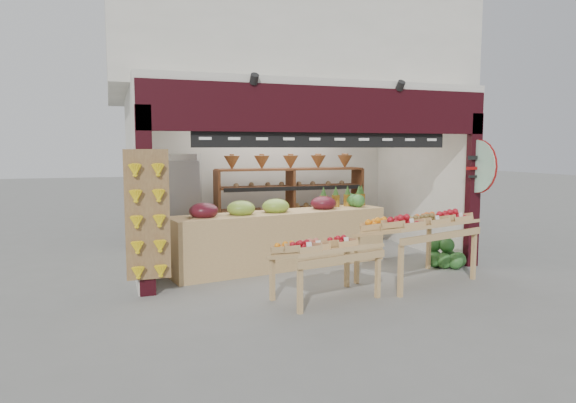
{
  "coord_description": "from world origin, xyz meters",
  "views": [
    {
      "loc": [
        -3.2,
        -8.37,
        2.07
      ],
      "look_at": [
        -0.36,
        -0.2,
        1.16
      ],
      "focal_mm": 32.0,
      "sensor_mm": 36.0,
      "label": 1
    }
  ],
  "objects_px": {
    "back_shelving": "(291,191)",
    "mid_counter": "(281,237)",
    "cardboard_stack": "(199,255)",
    "watermelon_pile": "(444,255)",
    "display_table_right": "(417,225)",
    "display_table_left": "(318,250)",
    "refrigerator": "(180,205)"
  },
  "relations": [
    {
      "from": "back_shelving",
      "to": "mid_counter",
      "type": "xyz_separation_m",
      "value": [
        -0.75,
        -1.6,
        -0.65
      ]
    },
    {
      "from": "cardboard_stack",
      "to": "watermelon_pile",
      "type": "bearing_deg",
      "value": -17.13
    },
    {
      "from": "display_table_right",
      "to": "back_shelving",
      "type": "bearing_deg",
      "value": 106.36
    },
    {
      "from": "cardboard_stack",
      "to": "display_table_left",
      "type": "relative_size",
      "value": 0.62
    },
    {
      "from": "refrigerator",
      "to": "display_table_left",
      "type": "xyz_separation_m",
      "value": [
        1.38,
        -3.55,
        -0.29
      ]
    },
    {
      "from": "back_shelving",
      "to": "refrigerator",
      "type": "relative_size",
      "value": 1.59
    },
    {
      "from": "refrigerator",
      "to": "cardboard_stack",
      "type": "bearing_deg",
      "value": -67.6
    },
    {
      "from": "cardboard_stack",
      "to": "display_table_left",
      "type": "height_order",
      "value": "display_table_left"
    },
    {
      "from": "back_shelving",
      "to": "display_table_left",
      "type": "xyz_separation_m",
      "value": [
        -0.87,
        -3.56,
        -0.49
      ]
    },
    {
      "from": "back_shelving",
      "to": "display_table_right",
      "type": "bearing_deg",
      "value": -73.64
    },
    {
      "from": "watermelon_pile",
      "to": "mid_counter",
      "type": "bearing_deg",
      "value": 161.83
    },
    {
      "from": "back_shelving",
      "to": "watermelon_pile",
      "type": "relative_size",
      "value": 4.63
    },
    {
      "from": "back_shelving",
      "to": "mid_counter",
      "type": "distance_m",
      "value": 1.88
    },
    {
      "from": "cardboard_stack",
      "to": "display_table_right",
      "type": "distance_m",
      "value": 3.67
    },
    {
      "from": "cardboard_stack",
      "to": "display_table_left",
      "type": "bearing_deg",
      "value": -62.09
    },
    {
      "from": "mid_counter",
      "to": "display_table_left",
      "type": "distance_m",
      "value": 1.97
    },
    {
      "from": "mid_counter",
      "to": "display_table_right",
      "type": "relative_size",
      "value": 1.99
    },
    {
      "from": "refrigerator",
      "to": "display_table_right",
      "type": "distance_m",
      "value": 4.5
    },
    {
      "from": "cardboard_stack",
      "to": "back_shelving",
      "type": "bearing_deg",
      "value": 30.49
    },
    {
      "from": "refrigerator",
      "to": "cardboard_stack",
      "type": "relative_size",
      "value": 2.04
    },
    {
      "from": "cardboard_stack",
      "to": "watermelon_pile",
      "type": "distance_m",
      "value": 4.26
    },
    {
      "from": "display_table_right",
      "to": "mid_counter",
      "type": "bearing_deg",
      "value": 136.62
    },
    {
      "from": "mid_counter",
      "to": "display_table_left",
      "type": "height_order",
      "value": "mid_counter"
    },
    {
      "from": "back_shelving",
      "to": "mid_counter",
      "type": "relative_size",
      "value": 0.79
    },
    {
      "from": "display_table_left",
      "to": "back_shelving",
      "type": "bearing_deg",
      "value": 76.3
    },
    {
      "from": "back_shelving",
      "to": "cardboard_stack",
      "type": "height_order",
      "value": "back_shelving"
    },
    {
      "from": "refrigerator",
      "to": "watermelon_pile",
      "type": "relative_size",
      "value": 2.91
    },
    {
      "from": "mid_counter",
      "to": "cardboard_stack",
      "type": "bearing_deg",
      "value": 165.01
    },
    {
      "from": "watermelon_pile",
      "to": "display_table_left",
      "type": "bearing_deg",
      "value": -159.32
    },
    {
      "from": "display_table_left",
      "to": "watermelon_pile",
      "type": "bearing_deg",
      "value": 20.68
    },
    {
      "from": "back_shelving",
      "to": "display_table_right",
      "type": "relative_size",
      "value": 1.56
    },
    {
      "from": "display_table_right",
      "to": "display_table_left",
      "type": "bearing_deg",
      "value": -168.27
    }
  ]
}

